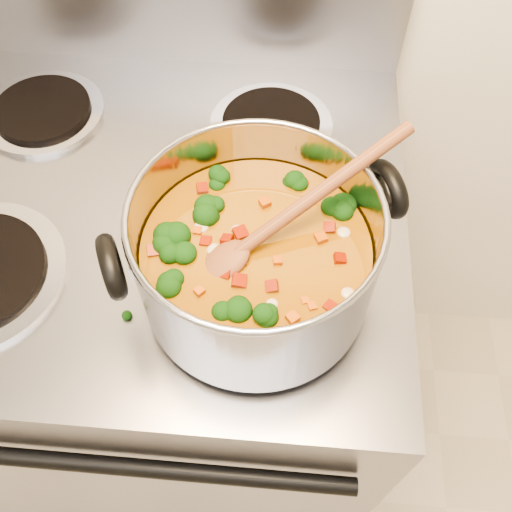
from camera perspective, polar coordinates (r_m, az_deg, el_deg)
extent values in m
cube|color=gray|center=(1.26, -8.15, -7.40)|extent=(0.80, 0.69, 0.92)
cube|color=gray|center=(1.05, -8.85, 22.69)|extent=(0.80, 0.03, 0.16)
cylinder|color=black|center=(0.83, -15.36, -19.46)|extent=(0.68, 0.02, 0.02)
cylinder|color=#A5A5AD|center=(0.75, -0.13, -3.87)|extent=(0.24, 0.24, 0.01)
cylinder|color=black|center=(0.74, -0.13, -3.57)|extent=(0.19, 0.19, 0.01)
cylinder|color=#A5A5AD|center=(1.03, -20.50, 13.30)|extent=(0.20, 0.20, 0.01)
cylinder|color=black|center=(1.02, -20.63, 13.62)|extent=(0.16, 0.16, 0.01)
cylinder|color=#A5A5AD|center=(0.95, 1.52, 12.87)|extent=(0.20, 0.20, 0.01)
cylinder|color=black|center=(0.94, 1.53, 13.22)|extent=(0.16, 0.16, 0.01)
cylinder|color=#9B9AA2|center=(0.68, 0.00, 0.24)|extent=(0.29, 0.29, 0.15)
torus|color=#9B9AA2|center=(0.61, 0.00, 4.24)|extent=(0.29, 0.29, 0.01)
cylinder|color=#864D0C|center=(0.70, 0.00, -1.15)|extent=(0.27, 0.27, 0.09)
torus|color=black|center=(0.62, -14.24, -1.04)|extent=(0.05, 0.08, 0.08)
torus|color=black|center=(0.68, 13.02, 6.55)|extent=(0.05, 0.08, 0.08)
ellipsoid|color=black|center=(0.67, -4.57, 2.02)|extent=(0.04, 0.04, 0.03)
ellipsoid|color=black|center=(0.70, 4.01, 4.71)|extent=(0.04, 0.04, 0.03)
ellipsoid|color=black|center=(0.63, -3.53, -3.79)|extent=(0.04, 0.04, 0.03)
ellipsoid|color=black|center=(0.68, -0.40, 3.26)|extent=(0.04, 0.04, 0.03)
ellipsoid|color=black|center=(0.69, 2.60, 3.65)|extent=(0.04, 0.04, 0.03)
ellipsoid|color=black|center=(0.67, -1.74, 2.22)|extent=(0.04, 0.04, 0.03)
ellipsoid|color=black|center=(0.70, 4.66, 4.87)|extent=(0.04, 0.04, 0.03)
ellipsoid|color=black|center=(0.69, 5.34, 3.57)|extent=(0.04, 0.04, 0.03)
ellipsoid|color=black|center=(0.66, -2.38, 1.06)|extent=(0.04, 0.04, 0.03)
ellipsoid|color=black|center=(0.72, 1.30, 6.87)|extent=(0.04, 0.04, 0.03)
ellipsoid|color=maroon|center=(0.64, 7.03, -3.64)|extent=(0.01, 0.01, 0.01)
ellipsoid|color=maroon|center=(0.61, 0.37, -6.81)|extent=(0.01, 0.01, 0.01)
ellipsoid|color=maroon|center=(0.63, 4.19, -4.36)|extent=(0.01, 0.01, 0.01)
ellipsoid|color=maroon|center=(0.61, 2.90, -8.28)|extent=(0.01, 0.01, 0.01)
ellipsoid|color=maroon|center=(0.69, 9.04, 3.15)|extent=(0.01, 0.01, 0.01)
ellipsoid|color=maroon|center=(0.68, -2.12, 2.70)|extent=(0.01, 0.01, 0.01)
ellipsoid|color=maroon|center=(0.72, -6.37, 6.59)|extent=(0.01, 0.01, 0.01)
ellipsoid|color=maroon|center=(0.67, -3.77, 1.87)|extent=(0.01, 0.01, 0.01)
ellipsoid|color=maroon|center=(0.63, -6.33, -5.08)|extent=(0.01, 0.01, 0.01)
ellipsoid|color=maroon|center=(0.62, 4.62, -5.92)|extent=(0.01, 0.01, 0.01)
ellipsoid|color=maroon|center=(0.64, -3.80, -2.46)|extent=(0.01, 0.01, 0.01)
ellipsoid|color=maroon|center=(0.73, -2.17, 8.14)|extent=(0.01, 0.01, 0.01)
ellipsoid|color=maroon|center=(0.69, -4.22, 4.36)|extent=(0.01, 0.01, 0.01)
ellipsoid|color=maroon|center=(0.71, -8.13, 5.65)|extent=(0.01, 0.01, 0.01)
ellipsoid|color=#A84609|center=(0.61, 1.28, -6.35)|extent=(0.01, 0.01, 0.01)
ellipsoid|color=#A84609|center=(0.71, 4.98, 6.13)|extent=(0.01, 0.01, 0.01)
ellipsoid|color=#A84609|center=(0.66, 0.92, 1.08)|extent=(0.01, 0.01, 0.01)
ellipsoid|color=#A84609|center=(0.66, 3.98, 0.46)|extent=(0.01, 0.01, 0.01)
ellipsoid|color=#A84609|center=(0.65, -9.84, -2.71)|extent=(0.01, 0.01, 0.01)
ellipsoid|color=#A84609|center=(0.61, -3.80, -8.08)|extent=(0.01, 0.01, 0.01)
ellipsoid|color=#A84609|center=(0.69, -4.73, 3.88)|extent=(0.01, 0.01, 0.01)
ellipsoid|color=#A84609|center=(0.67, 0.66, 2.41)|extent=(0.01, 0.01, 0.01)
ellipsoid|color=#A84609|center=(0.65, 6.51, -1.14)|extent=(0.01, 0.01, 0.01)
ellipsoid|color=#A84609|center=(0.71, -6.89, 5.67)|extent=(0.01, 0.01, 0.01)
ellipsoid|color=#A84609|center=(0.62, 2.49, -5.16)|extent=(0.01, 0.01, 0.01)
ellipsoid|color=#A84609|center=(0.67, -3.53, 1.62)|extent=(0.01, 0.01, 0.01)
ellipsoid|color=tan|center=(0.65, 8.09, -1.46)|extent=(0.02, 0.02, 0.01)
ellipsoid|color=tan|center=(0.65, -2.34, -1.19)|extent=(0.02, 0.02, 0.01)
ellipsoid|color=tan|center=(0.66, -9.05, -0.14)|extent=(0.02, 0.02, 0.01)
ellipsoid|color=tan|center=(0.73, 3.42, 7.60)|extent=(0.02, 0.02, 0.01)
ellipsoid|color=tan|center=(0.67, -1.00, 2.29)|extent=(0.02, 0.02, 0.01)
ellipsoid|color=tan|center=(0.67, 6.52, 0.68)|extent=(0.02, 0.02, 0.01)
ellipsoid|color=brown|center=(0.65, -3.41, -0.76)|extent=(0.09, 0.08, 0.04)
cylinder|color=brown|center=(0.65, 5.97, 6.03)|extent=(0.22, 0.16, 0.11)
ellipsoid|color=black|center=(0.83, 10.21, 3.71)|extent=(0.01, 0.01, 0.01)
ellipsoid|color=black|center=(0.88, -4.46, 8.37)|extent=(0.01, 0.01, 0.01)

